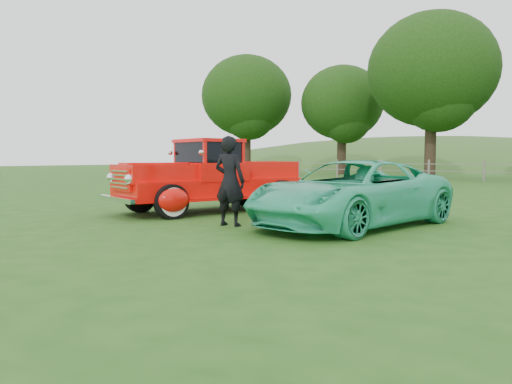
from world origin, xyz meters
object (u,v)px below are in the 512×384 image
Objects in this scene: teal_sedan at (352,193)px; man at (230,181)px; tree_mid_west at (342,103)px; tree_near_west at (432,70)px; red_pickup at (211,179)px; tree_far_west at (247,96)px.

man is at bearing -135.97° from teal_sedan.
tree_mid_west reaches higher than man.
tree_near_west reaches higher than red_pickup.
tree_mid_west is at bearing 126.80° from teal_sedan.
tree_near_west is 2.25× the size of teal_sedan.
red_pickup is 2.70m from man.
man is (2.11, -1.68, 0.08)m from red_pickup.
red_pickup is 1.14× the size of teal_sedan.
man is at bearing -65.18° from tree_mid_west.
tree_mid_west is 8.63m from tree_near_west.
teal_sedan is at bearing -46.80° from tree_far_west.
tree_mid_west reaches higher than teal_sedan.
tree_far_west is 33.36m from man.
tree_mid_west is at bearing 14.04° from tree_far_west.
tree_near_west is 24.82m from teal_sedan.
man is (20.73, -25.53, -5.61)m from tree_far_west.
tree_near_west is 1.98× the size of red_pickup.
tree_far_west is 1.89× the size of red_pickup.
man is (4.73, -24.53, -5.92)m from tree_near_west.
tree_far_west is at bearing -165.96° from tree_mid_west.
tree_near_west is at bearing 111.23° from red_pickup.
man reaches higher than teal_sedan.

